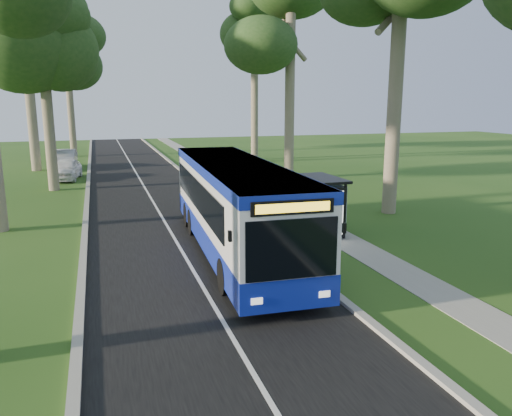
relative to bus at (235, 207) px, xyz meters
The scene contains 16 objects.
ground 2.99m from the bus, 48.27° to the right, with size 120.00×120.00×0.00m, color #264E18.
road 8.57m from the bus, 102.95° to the left, with size 7.00×100.00×0.02m, color black.
kerb_east 8.51m from the bus, 78.82° to the left, with size 0.25×100.00×0.12m, color #9E9B93.
kerb_west 9.94m from the bus, 123.32° to the left, with size 0.25×100.00×0.12m, color #9E9B93.
centre_line 8.57m from the bus, 102.95° to the left, with size 0.12×100.00×0.01m, color white.
footpath 9.55m from the bus, 60.57° to the left, with size 1.50×100.00×0.02m, color gray.
bus is the anchor object (origin of this frame).
bus_stop_sign 4.12m from the bus, 52.16° to the right, with size 0.09×0.34×2.45m.
bus_shelter 4.45m from the bus, 16.80° to the left, with size 1.55×2.81×2.40m.
litter_bin 6.03m from the bus, 65.23° to the left, with size 0.53×0.53×0.92m.
car_white 21.63m from the bus, 108.51° to the left, with size 1.75×4.35×1.48m, color white.
car_silver 27.55m from the bus, 105.24° to the left, with size 1.66×4.77×1.57m, color #9C9FA3.
tree_west_c 19.69m from the bus, 114.52° to the left, with size 5.20×5.20×13.70m.
tree_west_e 37.84m from the bus, 100.77° to the left, with size 5.20×5.20×14.03m.
tree_east_c 20.73m from the bus, 62.52° to the left, with size 5.20×5.20×15.63m.
tree_east_d 31.23m from the bus, 71.16° to the left, with size 5.20×5.20×15.03m.
Camera 1 is at (-6.28, -15.28, 5.53)m, focal length 35.00 mm.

